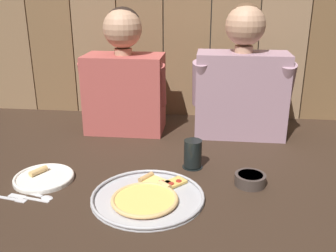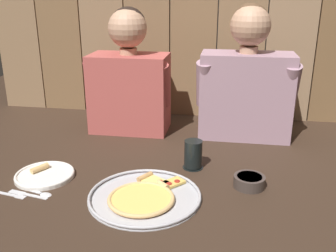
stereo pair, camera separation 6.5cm
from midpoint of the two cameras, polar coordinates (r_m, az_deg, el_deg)
The scene contains 11 objects.
ground_plane at distance 1.39m, azimuth 1.42°, elevation -8.44°, with size 3.20×3.20×0.00m, color #332319.
pizza_tray at distance 1.29m, azimuth -2.09°, elevation -10.45°, with size 0.38×0.38×0.03m.
dinner_plate at distance 1.49m, azimuth -16.73°, elevation -6.99°, with size 0.22×0.22×0.03m.
drinking_glass at distance 1.48m, azimuth 5.03°, elevation -4.29°, with size 0.08×0.08×0.11m.
dipping_bowl at distance 1.39m, azimuth 13.35°, elevation -7.98°, with size 0.11×0.11×0.04m.
table_fork at distance 1.40m, azimuth -21.16°, elevation -9.53°, with size 0.13×0.04×0.01m.
table_knife at distance 1.38m, azimuth -18.90°, elevation -9.65°, with size 0.16×0.05×0.01m.
table_spoon at distance 1.38m, azimuth -17.18°, elevation -9.47°, with size 0.14×0.06×0.01m.
diner_left at distance 1.83m, azimuth -4.79°, elevation 7.29°, with size 0.40×0.21×0.58m.
diner_right at distance 1.78m, azimuth 12.69°, elevation 6.73°, with size 0.45×0.21×0.60m.
wooden_backdrop_wall at distance 2.03m, azimuth 4.86°, elevation 16.92°, with size 2.19×0.03×1.12m.
Camera 2 is at (0.20, -1.21, 0.66)m, focal length 40.87 mm.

